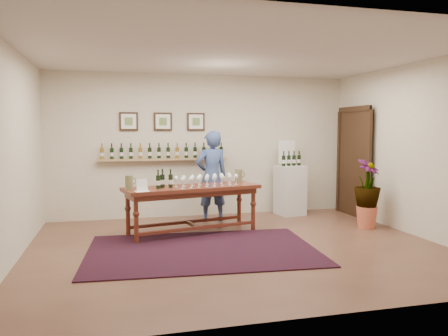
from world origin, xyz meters
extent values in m
plane|color=brown|center=(0.00, 0.00, 0.00)|extent=(6.00, 6.00, 0.00)
plane|color=beige|center=(0.00, 2.50, 1.40)|extent=(6.00, 0.00, 6.00)
plane|color=beige|center=(0.00, -2.50, 1.40)|extent=(6.00, 0.00, 6.00)
plane|color=beige|center=(-3.00, 0.00, 1.40)|extent=(0.00, 5.00, 5.00)
plane|color=beige|center=(3.00, 0.00, 1.40)|extent=(0.00, 5.00, 5.00)
plane|color=beige|center=(0.00, 0.00, 2.80)|extent=(6.00, 6.00, 0.00)
cube|color=tan|center=(-0.80, 2.41, 1.15)|extent=(2.50, 0.16, 0.04)
cube|color=black|center=(2.94, 1.70, 1.05)|extent=(0.10, 1.00, 2.10)
cube|color=black|center=(2.89, 1.70, 1.05)|extent=(0.04, 1.12, 2.22)
cube|color=black|center=(-1.45, 2.48, 1.88)|extent=(0.35, 0.03, 0.35)
cube|color=white|center=(-1.45, 2.46, 1.88)|extent=(0.28, 0.01, 0.28)
cube|color=olive|center=(-1.45, 2.45, 1.88)|extent=(0.15, 0.00, 0.15)
cube|color=black|center=(-0.80, 2.48, 1.88)|extent=(0.35, 0.03, 0.35)
cube|color=white|center=(-0.80, 2.46, 1.88)|extent=(0.28, 0.01, 0.28)
cube|color=olive|center=(-0.80, 2.45, 1.88)|extent=(0.15, 0.00, 0.15)
cube|color=black|center=(-0.15, 2.48, 1.88)|extent=(0.35, 0.03, 0.35)
cube|color=white|center=(-0.15, 2.46, 1.88)|extent=(0.28, 0.01, 0.28)
cube|color=olive|center=(-0.15, 2.45, 1.88)|extent=(0.15, 0.00, 0.15)
cube|color=#3F0C0B|center=(-0.54, -0.07, 0.01)|extent=(3.38, 2.39, 0.02)
cube|color=#4D2713|center=(-0.49, 1.00, 0.76)|extent=(2.34, 1.16, 0.06)
cube|color=#4D2713|center=(-0.49, 1.00, 0.69)|extent=(2.19, 1.02, 0.10)
cylinder|color=#4D2713|center=(-1.43, 0.54, 0.37)|extent=(0.08, 0.08, 0.73)
cylinder|color=#4D2713|center=(0.56, 0.97, 0.37)|extent=(0.08, 0.08, 0.73)
cylinder|color=#4D2713|center=(-1.54, 1.04, 0.37)|extent=(0.08, 0.08, 0.73)
cylinder|color=#4D2713|center=(0.45, 1.47, 0.37)|extent=(0.08, 0.08, 0.73)
cube|color=#4D2713|center=(-0.44, 0.76, 0.14)|extent=(2.00, 0.47, 0.05)
cube|color=#4D2713|center=(-0.54, 1.25, 0.14)|extent=(2.00, 0.47, 0.05)
cube|color=#4D2713|center=(-0.49, 1.00, 0.14)|extent=(0.16, 0.51, 0.05)
cube|color=white|center=(-1.33, 0.58, 0.89)|extent=(0.24, 0.19, 0.19)
cube|color=silver|center=(1.72, 2.12, 0.50)|extent=(0.57, 0.57, 1.00)
cube|color=white|center=(1.70, 2.27, 1.26)|extent=(0.38, 0.08, 0.53)
cone|color=#CB6343|center=(2.54, 0.63, 0.19)|extent=(0.36, 0.36, 0.38)
imported|color=#1E3716|center=(2.54, 0.63, 0.71)|extent=(0.77, 0.77, 0.66)
imported|color=#354B7F|center=(0.04, 1.89, 0.85)|extent=(0.67, 0.49, 1.70)
camera|label=1|loc=(-1.74, -6.06, 1.72)|focal=35.00mm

